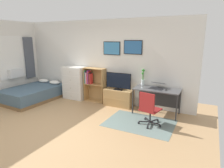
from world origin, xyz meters
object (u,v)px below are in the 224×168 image
(dresser, at_px, (74,83))
(tv_stand, at_px, (119,98))
(laptop, at_px, (157,86))
(desk, at_px, (158,92))
(television, at_px, (118,81))
(computer_mouse, at_px, (166,90))
(wine_glass, at_px, (142,83))
(office_chair, at_px, (149,108))
(bed, at_px, (34,93))
(bamboo_vase, at_px, (143,77))
(bookshelf, at_px, (93,82))

(dresser, relative_size, tv_stand, 1.25)
(laptop, bearing_deg, desk, 17.71)
(dresser, height_order, desk, dresser)
(television, xyz_separation_m, computer_mouse, (1.50, -0.14, -0.05))
(tv_stand, bearing_deg, wine_glass, -14.79)
(dresser, distance_m, television, 1.73)
(tv_stand, distance_m, wine_glass, 1.05)
(tv_stand, bearing_deg, office_chair, -37.45)
(laptop, xyz_separation_m, computer_mouse, (0.27, -0.12, -0.05))
(bed, relative_size, dresser, 1.78)
(bamboo_vase, bearing_deg, tv_stand, -171.08)
(television, height_order, wine_glass, television)
(bed, height_order, tv_stand, bed)
(bed, relative_size, desk, 1.62)
(laptop, bearing_deg, television, -173.41)
(desk, distance_m, bamboo_vase, 0.65)
(desk, height_order, computer_mouse, computer_mouse)
(bookshelf, height_order, tv_stand, bookshelf)
(bed, bearing_deg, television, 17.02)
(television, height_order, desk, television)
(wine_glass, bearing_deg, tv_stand, 165.21)
(tv_stand, height_order, desk, desk)
(bookshelf, xyz_separation_m, laptop, (2.21, -0.10, 0.15))
(tv_stand, xyz_separation_m, laptop, (1.23, -0.05, 0.54))
(bookshelf, bearing_deg, television, -4.57)
(bookshelf, height_order, television, bookshelf)
(tv_stand, relative_size, desk, 0.73)
(television, relative_size, bamboo_vase, 1.71)
(bed, distance_m, television, 3.07)
(office_chair, bearing_deg, desk, 104.31)
(wine_glass, bearing_deg, bamboo_vase, 104.00)
(dresser, bearing_deg, laptop, -0.59)
(bookshelf, distance_m, desk, 2.23)
(tv_stand, xyz_separation_m, bamboo_vase, (0.75, 0.12, 0.73))
(desk, bearing_deg, office_chair, -88.19)
(bamboo_vase, bearing_deg, laptop, -18.68)
(bookshelf, bearing_deg, tv_stand, -3.28)
(tv_stand, distance_m, bamboo_vase, 1.05)
(bamboo_vase, bearing_deg, computer_mouse, -20.36)
(tv_stand, relative_size, computer_mouse, 8.83)
(television, distance_m, desk, 1.26)
(bed, distance_m, computer_mouse, 4.49)
(bookshelf, xyz_separation_m, office_chair, (2.26, -1.03, -0.19))
(television, bearing_deg, wine_glass, -13.33)
(office_chair, bearing_deg, tv_stand, 155.05)
(laptop, distance_m, bamboo_vase, 0.54)
(bookshelf, height_order, bamboo_vase, bamboo_vase)
(bookshelf, height_order, laptop, bookshelf)
(computer_mouse, bearing_deg, bookshelf, 174.97)
(television, bearing_deg, bookshelf, 175.43)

